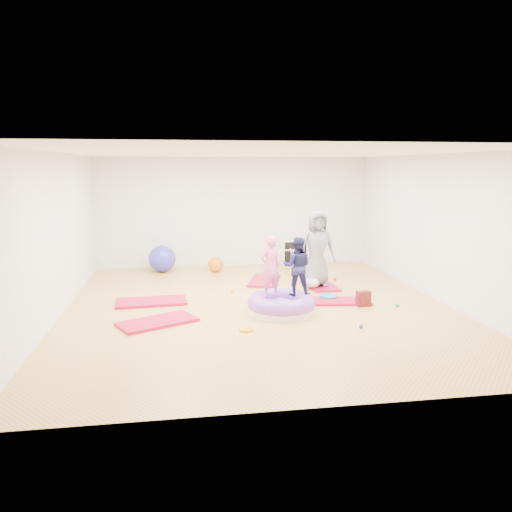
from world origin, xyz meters
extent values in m
cube|color=gold|center=(0.00, 0.00, 0.00)|extent=(7.00, 8.00, 0.01)
cube|color=white|center=(0.00, 0.00, 2.80)|extent=(7.00, 8.00, 0.01)
cube|color=silver|center=(0.00, 4.00, 1.40)|extent=(7.00, 0.01, 2.80)
cube|color=silver|center=(0.00, -4.00, 1.40)|extent=(7.00, 0.01, 2.80)
cube|color=silver|center=(-3.50, 0.00, 1.40)|extent=(0.01, 8.00, 2.80)
cube|color=silver|center=(3.50, 0.00, 1.40)|extent=(0.01, 8.00, 2.80)
cube|color=#A6062B|center=(-1.81, -0.74, 0.03)|extent=(1.41, 1.13, 0.05)
cube|color=#A6062B|center=(-1.97, 0.54, 0.03)|extent=(1.35, 0.74, 0.05)
cube|color=#A6062B|center=(0.45, 1.97, 0.03)|extent=(0.95, 1.34, 0.05)
cube|color=#A6062B|center=(1.60, 0.04, 0.02)|extent=(1.18, 0.71, 0.05)
cube|color=#A6062B|center=(1.59, 1.34, 0.02)|extent=(0.60, 1.12, 0.05)
cylinder|color=silver|center=(0.33, -0.48, 0.07)|extent=(1.17, 1.17, 0.13)
torus|color=purple|center=(0.33, -0.48, 0.19)|extent=(1.21, 1.21, 0.32)
ellipsoid|color=purple|center=(0.33, -0.48, 0.11)|extent=(0.64, 0.64, 0.29)
imported|color=pink|center=(0.13, -0.48, 0.89)|extent=(0.46, 0.39, 1.09)
imported|color=#1A1C47|center=(0.62, -0.42, 0.87)|extent=(0.60, 0.52, 1.05)
imported|color=slate|center=(1.47, 1.29, 0.85)|extent=(0.82, 0.57, 1.61)
ellipsoid|color=#8DAFD6|center=(1.33, 1.13, 0.15)|extent=(0.36, 0.23, 0.21)
sphere|color=beige|center=(1.33, 0.96, 0.18)|extent=(0.17, 0.17, 0.17)
sphere|color=red|center=(2.06, 1.82, 0.04)|extent=(0.07, 0.07, 0.07)
sphere|color=#3430C0|center=(1.42, -1.51, 0.04)|extent=(0.07, 0.07, 0.07)
sphere|color=#179A28|center=(-2.03, 0.38, 0.04)|extent=(0.07, 0.07, 0.07)
sphere|color=#179A28|center=(0.12, 0.95, 0.04)|extent=(0.07, 0.07, 0.07)
sphere|color=#E59701|center=(-0.37, 1.12, 0.04)|extent=(0.07, 0.07, 0.07)
sphere|color=#E59701|center=(0.67, -0.34, 0.04)|extent=(0.07, 0.07, 0.07)
sphere|color=#179A28|center=(2.53, -0.42, 0.04)|extent=(0.07, 0.07, 0.07)
sphere|color=#3430C0|center=(-1.84, 3.41, 0.33)|extent=(0.66, 0.66, 0.66)
sphere|color=orange|center=(-0.55, 3.22, 0.19)|extent=(0.38, 0.38, 0.38)
cylinder|color=white|center=(0.98, 3.07, 0.27)|extent=(0.19, 0.19, 0.50)
cylinder|color=white|center=(0.98, 3.49, 0.27)|extent=(0.19, 0.19, 0.50)
cylinder|color=white|center=(1.45, 3.07, 0.27)|extent=(0.19, 0.19, 0.50)
cylinder|color=white|center=(1.45, 3.49, 0.27)|extent=(0.19, 0.19, 0.50)
cylinder|color=white|center=(1.22, 3.28, 0.48)|extent=(0.48, 0.03, 0.03)
sphere|color=red|center=(0.97, 3.28, 0.48)|extent=(0.06, 0.06, 0.06)
sphere|color=#3430C0|center=(1.46, 3.28, 0.48)|extent=(0.06, 0.06, 0.06)
cube|color=white|center=(1.57, 3.80, 0.34)|extent=(0.68, 0.33, 0.68)
cube|color=black|center=(1.57, 3.64, 0.34)|extent=(0.59, 0.02, 0.59)
cube|color=white|center=(1.57, 3.75, 0.34)|extent=(0.02, 0.23, 0.60)
cube|color=white|center=(1.57, 3.75, 0.34)|extent=(0.60, 0.23, 0.02)
cylinder|color=teal|center=(1.43, 0.31, 0.04)|extent=(0.36, 0.36, 0.08)
cube|color=maroon|center=(1.93, -0.27, 0.14)|extent=(0.26, 0.17, 0.28)
cylinder|color=#E59701|center=(-0.42, -1.34, 0.02)|extent=(0.22, 0.22, 0.03)
camera|label=1|loc=(-1.43, -8.82, 2.55)|focal=35.00mm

